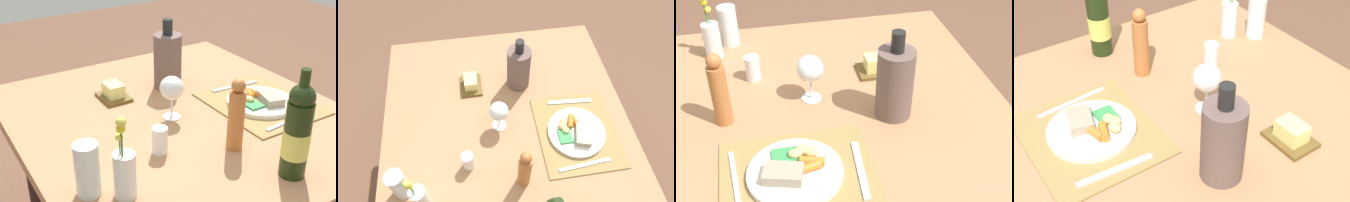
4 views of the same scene
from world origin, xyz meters
TOP-DOWN VIEW (x-y plane):
  - dining_table at (0.00, 0.00)m, footprint 1.19×1.09m
  - placemat at (-0.09, -0.30)m, footprint 0.39×0.34m
  - dinner_plate at (-0.09, -0.29)m, footprint 0.25×0.25m
  - fork at (-0.24, -0.28)m, footprint 0.03×0.22m
  - knife at (0.07, -0.31)m, footprint 0.03×0.21m
  - cooler_bottle at (0.23, -0.09)m, footprint 0.11×0.11m
  - wine_bottle at (-0.46, -0.07)m, footprint 0.07×0.07m
  - wine_glass at (0.00, 0.04)m, footprint 0.08×0.08m
  - pepper_mill at (-0.26, -0.02)m, footprint 0.05×0.05m
  - flower_vase at (-0.30, 0.36)m, footprint 0.06×0.06m
  - butter_dish at (0.24, 0.14)m, footprint 0.13×0.10m
  - water_tumbler at (-0.24, 0.44)m, footprint 0.07×0.07m
  - salt_shaker at (-0.17, 0.18)m, footprint 0.05×0.05m

SIDE VIEW (x-z plane):
  - dining_table at x=0.00m, z-range 0.26..0.98m
  - placemat at x=-0.09m, z-range 0.71..0.72m
  - fork at x=-0.24m, z-range 0.72..0.72m
  - knife at x=0.07m, z-range 0.72..0.72m
  - dinner_plate at x=-0.09m, z-range 0.71..0.76m
  - butter_dish at x=0.24m, z-range 0.71..0.77m
  - salt_shaker at x=-0.17m, z-range 0.71..0.80m
  - water_tumbler at x=-0.24m, z-range 0.70..0.85m
  - flower_vase at x=-0.30m, z-range 0.67..0.91m
  - wine_glass at x=0.00m, z-range 0.75..0.90m
  - pepper_mill at x=-0.26m, z-range 0.71..0.94m
  - cooler_bottle at x=0.23m, z-range 0.69..0.96m
  - wine_bottle at x=-0.46m, z-range 0.69..1.01m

